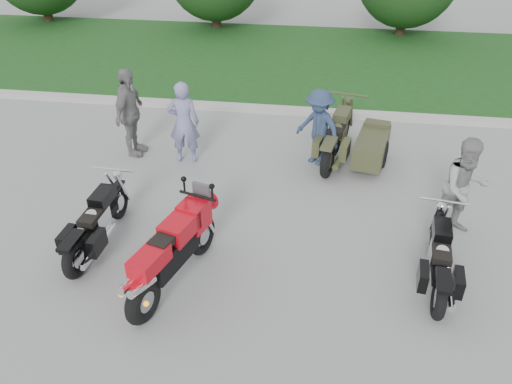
# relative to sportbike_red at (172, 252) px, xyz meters

# --- Properties ---
(ground) EXTENTS (80.00, 80.00, 0.00)m
(ground) POSITION_rel_sportbike_red_xyz_m (0.65, 0.60, -0.64)
(ground) COLOR gray
(ground) RESTS_ON ground
(curb) EXTENTS (60.00, 0.30, 0.15)m
(curb) POSITION_rel_sportbike_red_xyz_m (0.65, 6.60, -0.57)
(curb) COLOR #B4B2AA
(curb) RESTS_ON ground
(grass_strip) EXTENTS (60.00, 8.00, 0.14)m
(grass_strip) POSITION_rel_sportbike_red_xyz_m (0.65, 10.75, -0.57)
(grass_strip) COLOR #275C1F
(grass_strip) RESTS_ON ground
(sportbike_red) EXTENTS (0.88, 2.25, 1.09)m
(sportbike_red) POSITION_rel_sportbike_red_xyz_m (0.00, 0.00, 0.00)
(sportbike_red) COLOR black
(sportbike_red) RESTS_ON ground
(cruiser_left) EXTENTS (0.38, 2.22, 0.85)m
(cruiser_left) POSITION_rel_sportbike_red_xyz_m (-1.51, 0.70, -0.21)
(cruiser_left) COLOR black
(cruiser_left) RESTS_ON ground
(cruiser_right) EXTENTS (0.46, 2.13, 0.82)m
(cruiser_right) POSITION_rel_sportbike_red_xyz_m (3.91, 0.60, -0.22)
(cruiser_right) COLOR black
(cruiser_right) RESTS_ON ground
(cruiser_sidecar) EXTENTS (1.51, 2.47, 0.96)m
(cruiser_sidecar) POSITION_rel_sportbike_red_xyz_m (2.79, 4.23, -0.19)
(cruiser_sidecar) COLOR black
(cruiser_sidecar) RESTS_ON ground
(person_stripe) EXTENTS (0.70, 0.51, 1.78)m
(person_stripe) POSITION_rel_sportbike_red_xyz_m (-0.83, 3.80, 0.25)
(person_stripe) COLOR #8080AE
(person_stripe) RESTS_ON ground
(person_grey) EXTENTS (1.02, 0.89, 1.78)m
(person_grey) POSITION_rel_sportbike_red_xyz_m (4.44, 2.00, 0.25)
(person_grey) COLOR gray
(person_grey) RESTS_ON ground
(person_denim) EXTENTS (1.22, 1.12, 1.65)m
(person_denim) POSITION_rel_sportbike_red_xyz_m (1.95, 4.11, 0.18)
(person_denim) COLOR navy
(person_denim) RESTS_ON ground
(person_back) EXTENTS (0.55, 1.17, 1.94)m
(person_back) POSITION_rel_sportbike_red_xyz_m (-2.05, 3.94, 0.33)
(person_back) COLOR gray
(person_back) RESTS_ON ground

